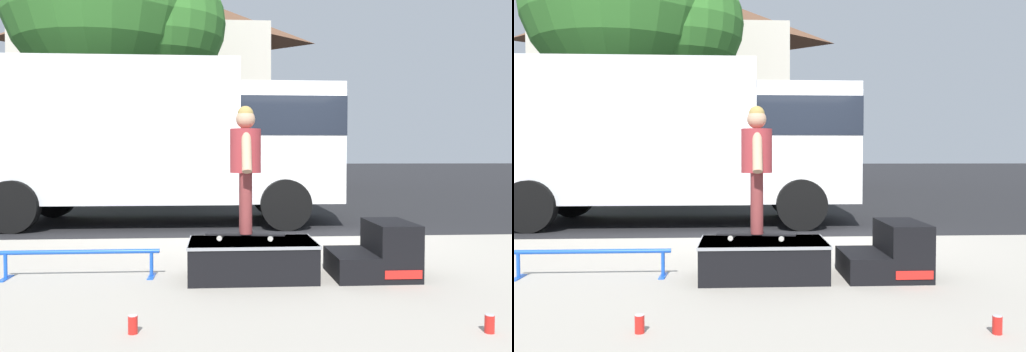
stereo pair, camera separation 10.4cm
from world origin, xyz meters
TOP-DOWN VIEW (x-y plane):
  - ground_plane at (0.00, 0.00)m, footprint 140.00×140.00m
  - sidewalk_slab at (0.00, -3.00)m, footprint 50.00×5.00m
  - skate_box at (-0.80, -3.09)m, footprint 1.24×0.79m
  - kicker_ramp at (0.47, -3.09)m, footprint 0.80×0.79m
  - grind_rail at (-2.50, -2.97)m, footprint 1.57×0.28m
  - skateboard at (-0.86, -3.03)m, footprint 0.80×0.30m
  - skater_kid at (-0.86, -3.03)m, footprint 0.31×0.65m
  - soda_can at (0.72, -4.83)m, footprint 0.07×0.07m
  - soda_can_b at (-1.71, -4.67)m, footprint 0.07×0.07m
  - box_truck at (-2.26, 2.20)m, footprint 6.91×2.63m
  - street_tree_main at (-3.91, 6.93)m, footprint 6.12×5.56m
  - house_behind at (-3.77, 14.04)m, footprint 9.54×8.23m

SIDE VIEW (x-z plane):
  - ground_plane at x=0.00m, z-range 0.00..0.00m
  - sidewalk_slab at x=0.00m, z-range 0.00..0.12m
  - soda_can at x=0.72m, z-range 0.12..0.25m
  - soda_can_b at x=-1.71m, z-range 0.12..0.25m
  - skate_box at x=-0.80m, z-range 0.13..0.50m
  - grind_rail at x=-2.50m, z-range 0.19..0.47m
  - kicker_ramp at x=0.47m, z-range 0.07..0.62m
  - skateboard at x=-0.86m, z-range 0.51..0.58m
  - skater_kid at x=-0.86m, z-range 0.67..1.93m
  - box_truck at x=-2.26m, z-range 0.18..3.23m
  - house_behind at x=-3.77m, z-range 0.04..8.44m
  - street_tree_main at x=-3.91m, z-range 1.30..9.79m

